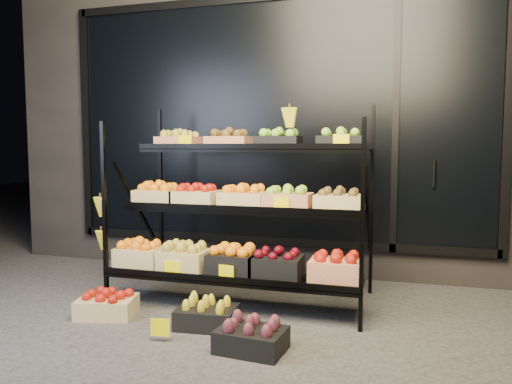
% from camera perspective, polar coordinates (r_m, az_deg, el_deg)
% --- Properties ---
extents(ground, '(24.00, 24.00, 0.00)m').
position_cam_1_polar(ground, '(3.78, -4.68, -14.93)').
color(ground, '#514F4C').
rests_on(ground, ground).
extents(building, '(6.00, 2.08, 3.50)m').
position_cam_1_polar(building, '(6.04, 4.33, 9.45)').
color(building, '#2D2826').
rests_on(building, ground).
extents(display_rack, '(2.18, 1.02, 1.74)m').
position_cam_1_polar(display_rack, '(4.14, -1.86, -1.89)').
color(display_rack, black).
rests_on(display_rack, ground).
extents(tag_floor_a, '(0.13, 0.01, 0.12)m').
position_cam_1_polar(tag_floor_a, '(3.51, -10.87, -15.58)').
color(tag_floor_a, '#F3E100').
rests_on(tag_floor_a, ground).
extents(floor_crate_left, '(0.48, 0.40, 0.21)m').
position_cam_1_polar(floor_crate_left, '(4.08, -16.68, -12.12)').
color(floor_crate_left, '#D4BC7A').
rests_on(floor_crate_left, ground).
extents(floor_crate_midleft, '(0.45, 0.35, 0.21)m').
position_cam_1_polar(floor_crate_midleft, '(3.72, -5.66, -13.67)').
color(floor_crate_midleft, black).
rests_on(floor_crate_midleft, ground).
extents(floor_crate_right, '(0.45, 0.35, 0.21)m').
position_cam_1_polar(floor_crate_right, '(3.30, -0.53, -16.13)').
color(floor_crate_right, black).
rests_on(floor_crate_right, ground).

